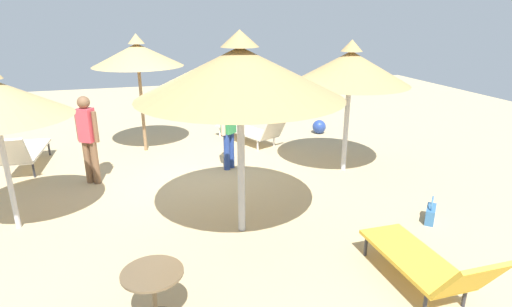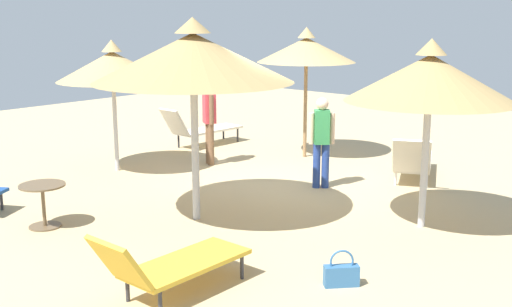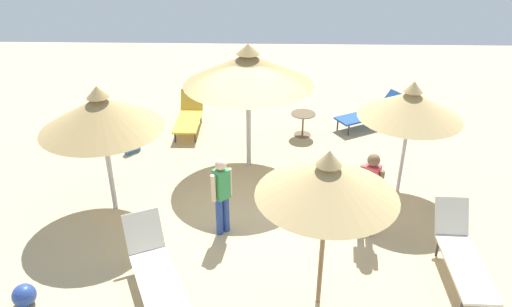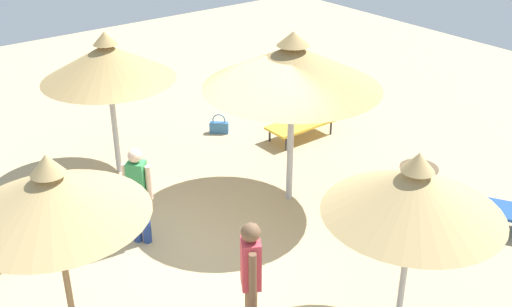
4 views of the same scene
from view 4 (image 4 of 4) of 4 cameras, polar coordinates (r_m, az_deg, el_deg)
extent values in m
cube|color=tan|center=(9.77, -3.34, -7.46)|extent=(24.00, 24.00, 0.10)
cylinder|color=#B2B2B7|center=(7.54, 13.60, -9.50)|extent=(0.08, 0.08, 2.14)
cone|color=tan|center=(7.05, 14.39, -3.46)|extent=(2.06, 2.06, 0.55)
cone|color=tan|center=(6.88, 14.74, -0.76)|extent=(0.37, 0.37, 0.22)
cylinder|color=#B2B2B7|center=(11.25, -12.96, 3.20)|extent=(0.10, 0.10, 2.13)
cone|color=tan|center=(10.89, -13.51, 8.19)|extent=(2.30, 2.30, 0.63)
cone|color=tan|center=(10.77, -13.75, 10.28)|extent=(0.41, 0.41, 0.22)
cylinder|color=#B2B2B7|center=(10.05, 3.20, 1.77)|extent=(0.11, 0.11, 2.39)
cone|color=tan|center=(9.62, 3.38, 8.00)|extent=(2.83, 2.83, 0.68)
cone|color=tan|center=(9.49, 3.45, 10.53)|extent=(0.51, 0.51, 0.22)
cylinder|color=olive|center=(7.23, -17.07, -10.75)|extent=(0.07, 0.07, 2.35)
cone|color=tan|center=(6.67, -18.26, -3.59)|extent=(2.01, 2.01, 0.49)
cone|color=tan|center=(6.51, -18.69, -0.95)|extent=(0.36, 0.36, 0.22)
cube|color=gold|center=(12.62, 4.15, 2.74)|extent=(0.63, 1.45, 0.05)
cylinder|color=#2D2D33|center=(12.15, 2.80, 0.91)|extent=(0.04, 0.04, 0.29)
cylinder|color=#2D2D33|center=(12.50, 1.26, 1.73)|extent=(0.04, 0.04, 0.29)
cylinder|color=#2D2D33|center=(12.90, 6.90, 2.35)|extent=(0.04, 0.04, 0.29)
cylinder|color=#2D2D33|center=(13.24, 5.34, 3.09)|extent=(0.04, 0.04, 0.29)
cube|color=gold|center=(13.08, 7.08, 4.80)|extent=(0.62, 0.37, 0.53)
cylinder|color=#2D2D33|center=(10.26, 19.75, -6.04)|extent=(0.04, 0.04, 0.30)
cylinder|color=#2D2D33|center=(10.67, 19.98, -4.73)|extent=(0.04, 0.04, 0.30)
cube|color=silver|center=(9.71, -22.14, -7.54)|extent=(1.32, 1.89, 0.05)
cylinder|color=silver|center=(10.02, -17.83, -6.67)|extent=(0.04, 0.04, 0.26)
cylinder|color=silver|center=(10.36, -19.93, -5.85)|extent=(0.04, 0.04, 0.26)
cube|color=silver|center=(10.12, -18.10, -3.18)|extent=(0.72, 0.59, 0.62)
cube|color=#D83F4C|center=(7.16, -0.48, -10.09)|extent=(0.34, 0.32, 0.62)
sphere|color=brown|center=(6.91, -0.49, -7.27)|extent=(0.23, 0.23, 0.23)
cylinder|color=brown|center=(7.31, -0.64, -9.41)|extent=(0.09, 0.09, 0.57)
cylinder|color=brown|center=(7.03, -0.31, -11.13)|extent=(0.09, 0.09, 0.57)
cylinder|color=navy|center=(9.49, -10.95, -5.93)|extent=(0.13, 0.13, 0.77)
cylinder|color=navy|center=(9.44, -10.08, -6.04)|extent=(0.13, 0.13, 0.77)
cube|color=#338C4C|center=(9.12, -10.87, -2.40)|extent=(0.33, 0.33, 0.58)
sphere|color=beige|center=(8.94, -11.08, -0.19)|extent=(0.21, 0.21, 0.21)
cylinder|color=beige|center=(9.19, -11.88, -2.44)|extent=(0.09, 0.09, 0.53)
cylinder|color=beige|center=(9.07, -9.82, -2.66)|extent=(0.09, 0.09, 0.53)
cube|color=#336699|center=(12.90, -3.42, 2.39)|extent=(0.36, 0.38, 0.24)
torus|color=#336699|center=(12.83, -3.44, 3.08)|extent=(0.20, 0.22, 0.27)
cylinder|color=brown|center=(10.60, 14.77, -1.30)|extent=(0.64, 0.64, 0.02)
cylinder|color=brown|center=(10.74, 14.58, -2.76)|extent=(0.05, 0.05, 0.60)
cylinder|color=brown|center=(10.88, 14.41, -4.08)|extent=(0.45, 0.45, 0.02)
camera|label=1|loc=(12.85, 26.74, 13.59)|focal=28.98mm
camera|label=2|loc=(18.15, 4.73, 18.87)|focal=44.29mm
camera|label=3|loc=(7.59, -72.77, 10.49)|focal=34.38mm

